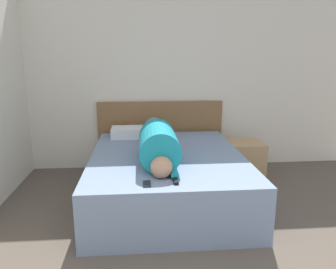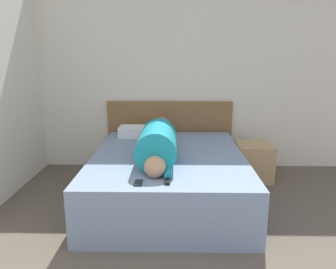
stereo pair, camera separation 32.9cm
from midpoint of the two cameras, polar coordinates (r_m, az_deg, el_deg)
The scene contains 8 objects.
wall_back at distance 4.53m, azimuth 4.41°, elevation 10.45°, with size 5.06×0.06×2.60m.
bed at distance 3.59m, azimuth 2.69°, elevation -7.40°, with size 1.60×2.02×0.52m.
headboard at distance 4.58m, azimuth 2.34°, elevation -0.04°, with size 1.72×0.04×0.93m.
nightstand at distance 4.37m, azimuth 16.73°, elevation -4.53°, with size 0.44×0.47×0.46m.
person_lying at distance 3.38m, azimuth 1.08°, elevation -1.21°, with size 0.37×1.69×0.37m.
pillow_near_headboard at distance 4.24m, azimuth -2.21°, elevation 0.51°, with size 0.60×0.30×0.13m.
tv_remote at distance 2.75m, azimuth 3.39°, elevation -8.06°, with size 0.04×0.15×0.02m.
cell_phone at distance 2.72m, azimuth -1.71°, elevation -8.48°, with size 0.06×0.13×0.01m.
Camera 2 is at (-0.10, -0.75, 1.56)m, focal length 35.00 mm.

